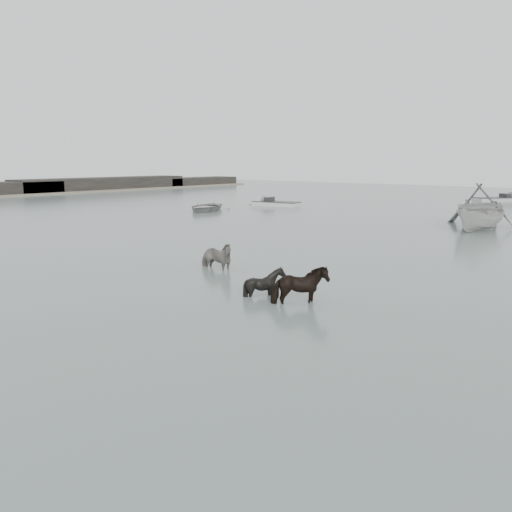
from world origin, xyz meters
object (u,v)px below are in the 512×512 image
(pony_dark, at_px, (300,281))
(pony_black, at_px, (265,276))
(pony_pinto, at_px, (216,251))
(rowboat_lead, at_px, (205,205))

(pony_dark, relative_size, pony_black, 1.12)
(pony_pinto, xyz_separation_m, pony_black, (3.65, -1.68, -0.09))
(pony_pinto, bearing_deg, rowboat_lead, 41.46)
(pony_black, height_order, rowboat_lead, pony_black)
(pony_pinto, relative_size, rowboat_lead, 0.37)
(pony_dark, bearing_deg, rowboat_lead, 69.10)
(pony_dark, xyz_separation_m, rowboat_lead, (-20.61, 16.60, -0.21))
(pony_pinto, distance_m, pony_black, 4.01)
(pony_black, bearing_deg, pony_dark, -112.17)
(pony_black, bearing_deg, pony_pinto, 49.67)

